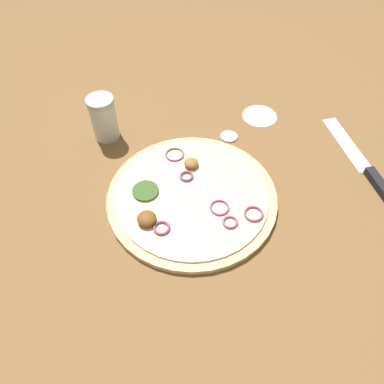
{
  "coord_description": "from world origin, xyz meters",
  "views": [
    {
      "loc": [
        -0.27,
        0.41,
        0.62
      ],
      "look_at": [
        0.0,
        0.0,
        0.02
      ],
      "focal_mm": 35.0,
      "sensor_mm": 36.0,
      "label": 1
    }
  ],
  "objects_px": {
    "pizza": "(191,196)",
    "loose_cap": "(229,136)",
    "knife": "(371,174)",
    "spice_jar": "(104,118)"
  },
  "relations": [
    {
      "from": "pizza",
      "to": "spice_jar",
      "type": "relative_size",
      "value": 3.26
    },
    {
      "from": "knife",
      "to": "spice_jar",
      "type": "relative_size",
      "value": 2.21
    },
    {
      "from": "pizza",
      "to": "knife",
      "type": "bearing_deg",
      "value": -136.86
    },
    {
      "from": "spice_jar",
      "to": "loose_cap",
      "type": "xyz_separation_m",
      "value": [
        -0.25,
        -0.16,
        -0.05
      ]
    },
    {
      "from": "pizza",
      "to": "knife",
      "type": "height_order",
      "value": "pizza"
    },
    {
      "from": "pizza",
      "to": "loose_cap",
      "type": "relative_size",
      "value": 8.36
    },
    {
      "from": "pizza",
      "to": "loose_cap",
      "type": "bearing_deg",
      "value": -81.52
    },
    {
      "from": "spice_jar",
      "to": "loose_cap",
      "type": "distance_m",
      "value": 0.3
    },
    {
      "from": "spice_jar",
      "to": "loose_cap",
      "type": "relative_size",
      "value": 2.56
    },
    {
      "from": "loose_cap",
      "to": "pizza",
      "type": "bearing_deg",
      "value": 98.48
    }
  ]
}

